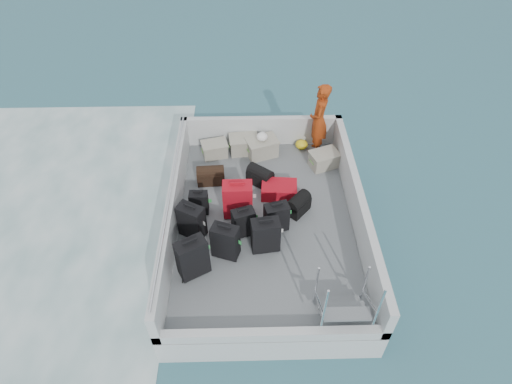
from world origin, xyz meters
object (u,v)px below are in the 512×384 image
suitcase_1 (192,221)px  suitcase_3 (225,242)px  suitcase_0 (193,258)px  suitcase_8 (279,190)px  suitcase_6 (265,236)px  crate_2 (262,148)px  suitcase_4 (243,223)px  crate_1 (244,145)px  crate_3 (324,160)px  passenger (319,120)px  suitcase_5 (238,200)px  suitcase_7 (276,218)px  crate_0 (215,150)px  suitcase_2 (199,203)px

suitcase_1 → suitcase_3: (0.63, -0.49, -0.00)m
suitcase_0 → suitcase_8: bearing=20.7°
suitcase_6 → crate_2: bearing=81.7°
suitcase_4 → crate_1: 2.46m
suitcase_0 → suitcase_6: bearing=-7.1°
crate_3 → passenger: size_ratio=0.33×
suitcase_4 → crate_3: size_ratio=1.06×
suitcase_5 → passenger: bearing=47.5°
suitcase_5 → suitcase_8: 1.00m
suitcase_4 → suitcase_7: 0.62m
suitcase_8 → passenger: bearing=-28.1°
suitcase_1 → crate_0: suitcase_1 is taller
suitcase_0 → crate_2: suitcase_0 is taller
suitcase_2 → suitcase_8: size_ratio=0.72×
crate_0 → passenger: passenger is taller
suitcase_3 → suitcase_7: (0.92, 0.58, -0.04)m
crate_0 → crate_3: 2.42m
suitcase_1 → suitcase_3: suitcase_1 is taller
suitcase_2 → crate_0: size_ratio=0.97×
crate_0 → crate_2: crate_2 is taller
suitcase_5 → passenger: passenger is taller
passenger → crate_3: bearing=25.0°
passenger → suitcase_6: bearing=-10.7°
suitcase_3 → crate_3: (2.06, 2.38, -0.18)m
crate_1 → crate_0: bearing=-168.6°
suitcase_3 → crate_0: (-0.33, 2.80, -0.19)m
suitcase_2 → suitcase_3: bearing=-62.4°
suitcase_8 → suitcase_4: bearing=149.7°
suitcase_7 → suitcase_8: suitcase_7 is taller
crate_3 → passenger: passenger is taller
suitcase_2 → passenger: (2.50, 1.87, 0.59)m
suitcase_1 → suitcase_3: 0.79m
suitcase_4 → crate_1: size_ratio=0.99×
suitcase_1 → suitcase_7: (1.55, 0.10, -0.05)m
crate_3 → suitcase_7: bearing=-122.4°
crate_3 → crate_1: bearing=162.4°
suitcase_2 → suitcase_6: suitcase_6 is taller
suitcase_8 → crate_2: 1.34m
suitcase_4 → suitcase_3: bearing=-141.3°
suitcase_0 → suitcase_5: (0.74, 1.37, -0.01)m
suitcase_6 → crate_1: size_ratio=1.13×
passenger → suitcase_5: bearing=-28.7°
suitcase_4 → suitcase_5: suitcase_5 is taller
suitcase_6 → crate_0: (-1.03, 2.67, -0.18)m
suitcase_1 → passenger: 3.58m
crate_3 → suitcase_0: bearing=-133.3°
suitcase_2 → crate_0: 1.77m
suitcase_1 → suitcase_5: size_ratio=0.93×
suitcase_7 → crate_1: size_ratio=1.02×
suitcase_3 → crate_1: bearing=103.4°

